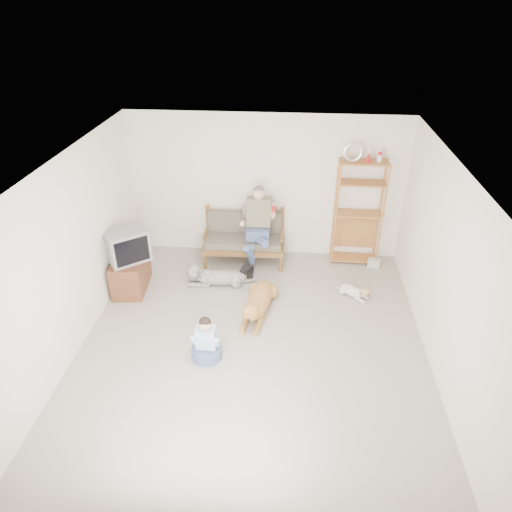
# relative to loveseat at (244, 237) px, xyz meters

# --- Properties ---
(floor) EXTENTS (5.50, 5.50, 0.00)m
(floor) POSITION_rel_loveseat_xyz_m (0.38, -2.39, -0.49)
(floor) COLOR #B8B0A2
(floor) RESTS_ON ground
(ceiling) EXTENTS (5.50, 5.50, 0.00)m
(ceiling) POSITION_rel_loveseat_xyz_m (0.38, -2.39, 2.21)
(ceiling) COLOR white
(ceiling) RESTS_ON ground
(wall_back) EXTENTS (5.00, 0.00, 5.00)m
(wall_back) POSITION_rel_loveseat_xyz_m (0.38, 0.36, 0.86)
(wall_back) COLOR white
(wall_back) RESTS_ON ground
(wall_front) EXTENTS (5.00, 0.00, 5.00)m
(wall_front) POSITION_rel_loveseat_xyz_m (0.38, -5.14, 0.86)
(wall_front) COLOR white
(wall_front) RESTS_ON ground
(wall_left) EXTENTS (0.00, 5.50, 5.50)m
(wall_left) POSITION_rel_loveseat_xyz_m (-2.12, -2.39, 0.86)
(wall_left) COLOR white
(wall_left) RESTS_ON ground
(wall_right) EXTENTS (0.00, 5.50, 5.50)m
(wall_right) POSITION_rel_loveseat_xyz_m (2.88, -2.39, 0.86)
(wall_right) COLOR white
(wall_right) RESTS_ON ground
(loveseat) EXTENTS (1.52, 0.74, 0.95)m
(loveseat) POSITION_rel_loveseat_xyz_m (0.00, 0.00, 0.00)
(loveseat) COLOR brown
(loveseat) RESTS_ON ground
(man) EXTENTS (0.58, 0.83, 1.34)m
(man) POSITION_rel_loveseat_xyz_m (0.25, -0.24, 0.22)
(man) COLOR #495A87
(man) RESTS_ON loveseat
(etagere) EXTENTS (0.87, 0.38, 2.28)m
(etagere) POSITION_rel_loveseat_xyz_m (2.06, 0.16, 0.52)
(etagere) COLOR #C07B3C
(etagere) RESTS_ON ground
(book_stack) EXTENTS (0.25, 0.21, 0.14)m
(book_stack) POSITION_rel_loveseat_xyz_m (2.44, -0.03, -0.42)
(book_stack) COLOR white
(book_stack) RESTS_ON ground
(tv_stand) EXTENTS (0.58, 0.94, 0.60)m
(tv_stand) POSITION_rel_loveseat_xyz_m (-1.84, -1.10, -0.19)
(tv_stand) COLOR brown
(tv_stand) RESTS_ON ground
(crt_tv) EXTENTS (0.83, 0.81, 0.54)m
(crt_tv) POSITION_rel_loveseat_xyz_m (-1.81, -1.13, 0.39)
(crt_tv) COLOR gray
(crt_tv) RESTS_ON tv_stand
(wall_outlet) EXTENTS (0.12, 0.02, 0.08)m
(wall_outlet) POSITION_rel_loveseat_xyz_m (-0.87, 0.34, -0.19)
(wall_outlet) COLOR silver
(wall_outlet) RESTS_ON ground
(golden_retriever) EXTENTS (0.53, 1.51, 0.46)m
(golden_retriever) POSITION_rel_loveseat_xyz_m (0.39, -1.61, -0.30)
(golden_retriever) COLOR #B88540
(golden_retriever) RESTS_ON ground
(shaggy_dog) EXTENTS (1.27, 0.38, 0.38)m
(shaggy_dog) POSITION_rel_loveseat_xyz_m (-0.42, -0.87, -0.33)
(shaggy_dog) COLOR silver
(shaggy_dog) RESTS_ON ground
(terrier) EXTENTS (0.57, 0.45, 0.25)m
(terrier) POSITION_rel_loveseat_xyz_m (2.00, -1.05, -0.38)
(terrier) COLOR silver
(terrier) RESTS_ON ground
(child) EXTENTS (0.44, 0.44, 0.69)m
(child) POSITION_rel_loveseat_xyz_m (-0.24, -2.68, -0.24)
(child) COLOR #495A87
(child) RESTS_ON ground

